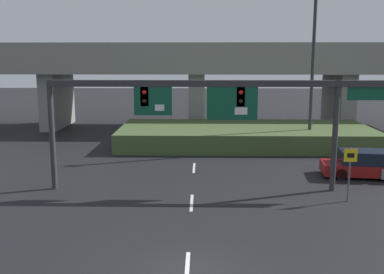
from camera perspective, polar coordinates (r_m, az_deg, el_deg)
ground_plane at (r=14.85m, az=-0.63°, el=-16.61°), size 160.00×160.00×0.00m
lane_markings at (r=27.26m, az=0.25°, el=-3.94°), size 0.14×28.46×0.01m
signal_gantry at (r=22.07m, az=3.06°, el=4.63°), size 17.43×0.44×5.53m
speed_limit_sign at (r=21.95m, az=19.40°, el=-3.58°), size 0.60×0.11×2.56m
highway_light_pole_near at (r=33.49m, az=15.13°, el=9.91°), size 0.70×0.36×12.60m
overpass_bridge at (r=42.09m, az=0.62°, el=8.60°), size 46.66×8.06×7.78m
grass_embankment at (r=34.44m, az=6.76°, el=0.18°), size 18.89×8.01×1.37m
parked_sedan_near_right at (r=26.95m, az=21.09°, el=-3.31°), size 4.98×2.41×1.50m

